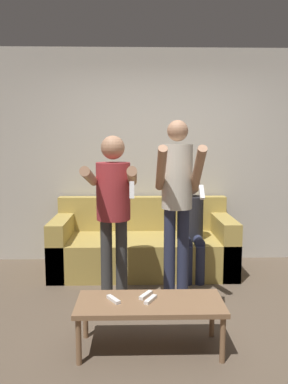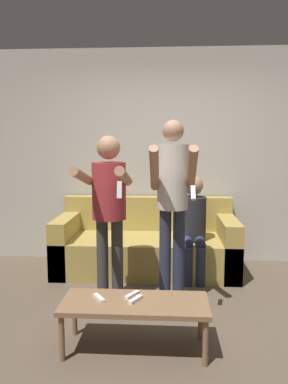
# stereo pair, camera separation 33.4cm
# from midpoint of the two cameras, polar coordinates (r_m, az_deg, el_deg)

# --- Properties ---
(ground_plane) EXTENTS (14.00, 14.00, 0.00)m
(ground_plane) POSITION_cam_midpoint_polar(r_m,az_deg,el_deg) (3.32, 1.85, -19.99)
(ground_plane) COLOR brown
(wall_back) EXTENTS (6.40, 0.06, 2.70)m
(wall_back) POSITION_cam_midpoint_polar(r_m,az_deg,el_deg) (4.84, 0.66, 5.42)
(wall_back) COLOR #B7B2A8
(wall_back) RESTS_ON ground_plane
(couch) EXTENTS (2.12, 0.89, 0.85)m
(couch) POSITION_cam_midpoint_polar(r_m,az_deg,el_deg) (4.54, -2.28, -8.36)
(couch) COLOR #AD9347
(couch) RESTS_ON ground_plane
(person_standing_left) EXTENTS (0.43, 0.80, 1.60)m
(person_standing_left) POSITION_cam_midpoint_polar(r_m,az_deg,el_deg) (3.45, -7.49, -1.41)
(person_standing_left) COLOR #383838
(person_standing_left) RESTS_ON ground_plane
(person_standing_right) EXTENTS (0.40, 0.58, 1.74)m
(person_standing_right) POSITION_cam_midpoint_polar(r_m,az_deg,el_deg) (3.44, 2.31, -0.34)
(person_standing_right) COLOR #282D47
(person_standing_right) RESTS_ON ground_plane
(person_seated) EXTENTS (0.30, 0.52, 1.16)m
(person_seated) POSITION_cam_midpoint_polar(r_m,az_deg,el_deg) (4.28, 4.94, -4.57)
(person_seated) COLOR #282D47
(person_seated) RESTS_ON ground_plane
(coffee_table) EXTENTS (1.08, 0.44, 0.38)m
(coffee_table) POSITION_cam_midpoint_polar(r_m,az_deg,el_deg) (2.88, -2.55, -17.07)
(coffee_table) COLOR #846042
(coffee_table) RESTS_ON ground_plane
(remote_near) EXTENTS (0.10, 0.15, 0.02)m
(remote_near) POSITION_cam_midpoint_polar(r_m,az_deg,el_deg) (2.86, -2.47, -16.10)
(remote_near) COLOR white
(remote_near) RESTS_ON coffee_table
(remote_mid) EXTENTS (0.11, 0.15, 0.02)m
(remote_mid) POSITION_cam_midpoint_polar(r_m,az_deg,el_deg) (2.89, -8.12, -15.95)
(remote_mid) COLOR white
(remote_mid) RESTS_ON coffee_table
(remote_far) EXTENTS (0.11, 0.15, 0.02)m
(remote_far) POSITION_cam_midpoint_polar(r_m,az_deg,el_deg) (2.94, -3.10, -15.46)
(remote_far) COLOR white
(remote_far) RESTS_ON coffee_table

